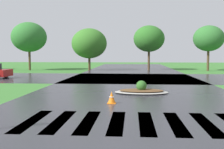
# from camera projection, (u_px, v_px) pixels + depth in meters

# --- Properties ---
(asphalt_roadway) EXTENTS (10.95, 80.00, 0.01)m
(asphalt_roadway) POSITION_uv_depth(u_px,v_px,m) (132.00, 94.00, 14.34)
(asphalt_roadway) COLOR #2B2B30
(asphalt_roadway) RESTS_ON ground
(asphalt_cross_road) EXTENTS (90.00, 9.85, 0.01)m
(asphalt_cross_road) POSITION_uv_depth(u_px,v_px,m) (132.00, 78.00, 23.63)
(asphalt_cross_road) COLOR #2B2B30
(asphalt_cross_road) RESTS_ON ground
(crosswalk_stripes) EXTENTS (6.75, 2.98, 0.01)m
(crosswalk_stripes) POSITION_uv_depth(u_px,v_px,m) (131.00, 122.00, 8.44)
(crosswalk_stripes) COLOR white
(crosswalk_stripes) RESTS_ON ground
(median_island) EXTENTS (2.87, 1.68, 0.68)m
(median_island) POSITION_uv_depth(u_px,v_px,m) (141.00, 90.00, 14.64)
(median_island) COLOR #9E9B93
(median_island) RESTS_ON ground
(traffic_cone) EXTENTS (0.36, 0.36, 0.52)m
(traffic_cone) POSITION_uv_depth(u_px,v_px,m) (112.00, 98.00, 11.61)
(traffic_cone) COLOR orange
(traffic_cone) RESTS_ON ground
(background_treeline) EXTENTS (34.80, 5.89, 6.04)m
(background_treeline) POSITION_uv_depth(u_px,v_px,m) (77.00, 40.00, 33.93)
(background_treeline) COLOR #4C3823
(background_treeline) RESTS_ON ground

